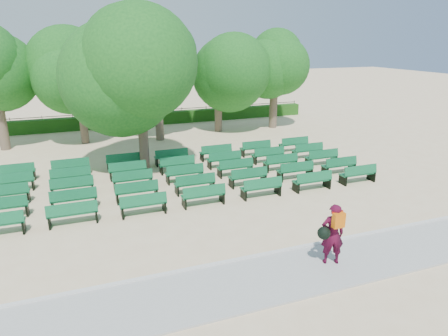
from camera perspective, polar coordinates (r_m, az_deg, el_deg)
name	(u,v)px	position (r m, az deg, el deg)	size (l,w,h in m)	color
ground	(200,187)	(17.54, -3.45, -2.74)	(120.00, 120.00, 0.00)	beige
paving	(280,276)	(11.39, 8.04, -15.05)	(30.00, 2.20, 0.06)	#A9A9A5
curb	(262,255)	(12.24, 5.45, -12.29)	(30.00, 0.12, 0.10)	silver
hedge	(144,119)	(30.62, -11.31, 6.86)	(26.00, 0.70, 0.90)	#1F5315
fence	(144,124)	(31.10, -11.39, 6.18)	(26.00, 0.10, 1.02)	black
tree_line	(155,137)	(26.86, -9.81, 4.41)	(21.80, 6.80, 7.04)	#1C621D
bench_array	(186,180)	(18.21, -5.52, -1.70)	(1.71, 0.58, 1.07)	#116136
tree_among	(139,72)	(19.09, -12.03, 13.32)	(5.27, 5.27, 7.16)	brown
person	(332,233)	(11.75, 15.18, -9.01)	(0.90, 0.61, 1.82)	#420921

